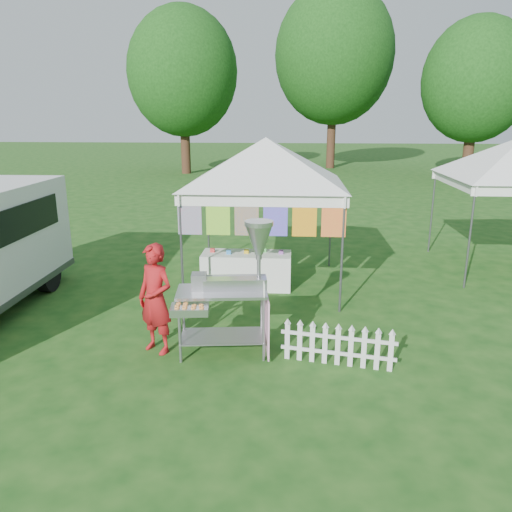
{
  "coord_description": "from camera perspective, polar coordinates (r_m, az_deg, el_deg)",
  "views": [
    {
      "loc": [
        0.55,
        -6.38,
        3.4
      ],
      "look_at": [
        -0.06,
        1.76,
        1.1
      ],
      "focal_mm": 35.0,
      "sensor_mm": 36.0,
      "label": 1
    }
  ],
  "objects": [
    {
      "name": "tree_mid",
      "position": [
        34.67,
        8.95,
        21.74
      ],
      "size": [
        7.6,
        7.6,
        11.52
      ],
      "color": "#3B2515",
      "rests_on": "ground"
    },
    {
      "name": "ground",
      "position": [
        7.25,
        -0.56,
        -12.23
      ],
      "size": [
        120.0,
        120.0,
        0.0
      ],
      "primitive_type": "plane",
      "color": "#164614",
      "rests_on": "ground"
    },
    {
      "name": "canopy_main",
      "position": [
        9.89,
        1.14,
        13.35
      ],
      "size": [
        4.24,
        4.24,
        3.45
      ],
      "color": "#59595E",
      "rests_on": "ground"
    },
    {
      "name": "vendor",
      "position": [
        7.44,
        -11.41,
        -4.83
      ],
      "size": [
        0.72,
        0.63,
        1.65
      ],
      "primitive_type": "imported",
      "rotation": [
        0.0,
        0.0,
        -0.5
      ],
      "color": "#A61418",
      "rests_on": "ground"
    },
    {
      "name": "tree_right",
      "position": [
        29.96,
        23.88,
        17.87
      ],
      "size": [
        5.6,
        5.6,
        8.42
      ],
      "color": "#3B2515",
      "rests_on": "ground"
    },
    {
      "name": "tree_left",
      "position": [
        31.17,
        -8.37,
        20.06
      ],
      "size": [
        6.4,
        6.4,
        9.53
      ],
      "color": "#3B2515",
      "rests_on": "ground"
    },
    {
      "name": "donut_cart",
      "position": [
        7.11,
        -2.28,
        -2.55
      ],
      "size": [
        1.43,
        1.12,
        1.98
      ],
      "rotation": [
        0.0,
        0.0,
        0.12
      ],
      "color": "gray",
      "rests_on": "ground"
    },
    {
      "name": "picket_fence",
      "position": [
        7.19,
        9.33,
        -10.14
      ],
      "size": [
        1.6,
        0.32,
        0.56
      ],
      "rotation": [
        0.0,
        0.0,
        -0.19
      ],
      "color": "silver",
      "rests_on": "ground"
    },
    {
      "name": "display_table",
      "position": [
        10.18,
        -1.09,
        -1.63
      ],
      "size": [
        1.8,
        0.7,
        0.72
      ],
      "primitive_type": "cube",
      "color": "white",
      "rests_on": "ground"
    }
  ]
}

